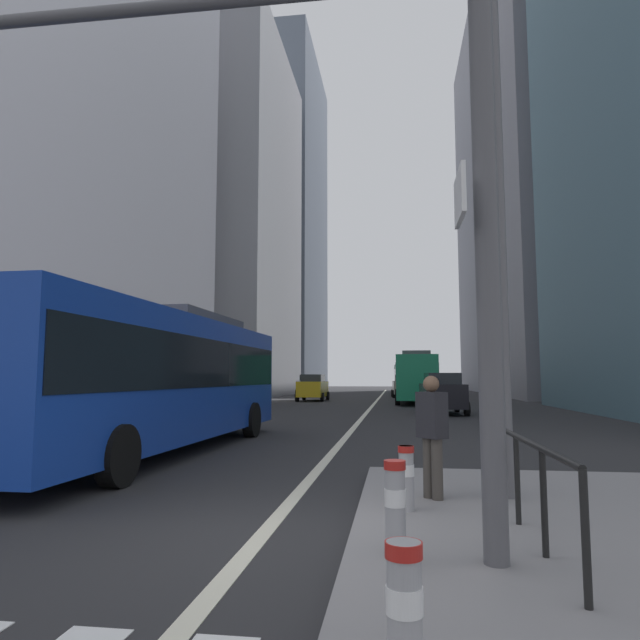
{
  "coord_description": "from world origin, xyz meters",
  "views": [
    {
      "loc": [
        1.5,
        -6.27,
        1.75
      ],
      "look_at": [
        -2.6,
        23.71,
        4.83
      ],
      "focal_mm": 31.49,
      "sensor_mm": 36.0,
      "label": 1
    }
  ],
  "objects_px": {
    "sedan_white_oncoming": "(55,408)",
    "car_oncoming_mid": "(313,387)",
    "bollard_left": "(405,609)",
    "city_bus_red_distant": "(407,376)",
    "street_lamp_post": "(495,128)",
    "city_bus_blue_oncoming": "(157,373)",
    "bollard_back": "(406,474)",
    "bollard_right": "(395,504)",
    "car_receding_far": "(403,386)",
    "car_receding_near": "(442,393)",
    "traffic_signal_gantry": "(227,132)",
    "car_oncoming_far": "(309,385)",
    "city_bus_red_receding": "(416,376)",
    "pedestrian_waiting": "(432,430)"
  },
  "relations": [
    {
      "from": "car_receding_near",
      "to": "pedestrian_waiting",
      "type": "distance_m",
      "value": 19.92
    },
    {
      "from": "sedan_white_oncoming",
      "to": "bollard_right",
      "type": "height_order",
      "value": "sedan_white_oncoming"
    },
    {
      "from": "car_receding_far",
      "to": "car_receding_near",
      "type": "bearing_deg",
      "value": -85.78
    },
    {
      "from": "city_bus_red_receding",
      "to": "street_lamp_post",
      "type": "bearing_deg",
      "value": -89.71
    },
    {
      "from": "car_receding_near",
      "to": "street_lamp_post",
      "type": "bearing_deg",
      "value": -92.02
    },
    {
      "from": "city_bus_red_distant",
      "to": "bollard_right",
      "type": "bearing_deg",
      "value": -91.16
    },
    {
      "from": "city_bus_red_distant",
      "to": "bollard_back",
      "type": "relative_size",
      "value": 13.88
    },
    {
      "from": "car_oncoming_mid",
      "to": "street_lamp_post",
      "type": "distance_m",
      "value": 34.49
    },
    {
      "from": "city_bus_red_receding",
      "to": "pedestrian_waiting",
      "type": "height_order",
      "value": "city_bus_red_receding"
    },
    {
      "from": "city_bus_blue_oncoming",
      "to": "car_receding_far",
      "type": "relative_size",
      "value": 2.76
    },
    {
      "from": "traffic_signal_gantry",
      "to": "bollard_back",
      "type": "bearing_deg",
      "value": 47.28
    },
    {
      "from": "pedestrian_waiting",
      "to": "city_bus_blue_oncoming",
      "type": "bearing_deg",
      "value": 141.67
    },
    {
      "from": "car_receding_near",
      "to": "traffic_signal_gantry",
      "type": "bearing_deg",
      "value": -99.51
    },
    {
      "from": "car_oncoming_far",
      "to": "traffic_signal_gantry",
      "type": "relative_size",
      "value": 0.62
    },
    {
      "from": "car_oncoming_mid",
      "to": "traffic_signal_gantry",
      "type": "bearing_deg",
      "value": -82.83
    },
    {
      "from": "city_bus_blue_oncoming",
      "to": "bollard_left",
      "type": "bearing_deg",
      "value": -59.54
    },
    {
      "from": "car_receding_far",
      "to": "pedestrian_waiting",
      "type": "relative_size",
      "value": 2.68
    },
    {
      "from": "city_bus_red_receding",
      "to": "car_receding_near",
      "type": "relative_size",
      "value": 2.38
    },
    {
      "from": "city_bus_red_receding",
      "to": "traffic_signal_gantry",
      "type": "height_order",
      "value": "traffic_signal_gantry"
    },
    {
      "from": "city_bus_red_distant",
      "to": "car_oncoming_far",
      "type": "xyz_separation_m",
      "value": [
        -9.33,
        -8.0,
        -0.84
      ]
    },
    {
      "from": "bollard_right",
      "to": "street_lamp_post",
      "type": "bearing_deg",
      "value": 61.92
    },
    {
      "from": "car_oncoming_far",
      "to": "bollard_back",
      "type": "bearing_deg",
      "value": -79.68
    },
    {
      "from": "street_lamp_post",
      "to": "city_bus_red_distant",
      "type": "bearing_deg",
      "value": 90.37
    },
    {
      "from": "car_oncoming_far",
      "to": "street_lamp_post",
      "type": "height_order",
      "value": "street_lamp_post"
    },
    {
      "from": "sedan_white_oncoming",
      "to": "city_bus_red_distant",
      "type": "xyz_separation_m",
      "value": [
        9.44,
        47.84,
        0.85
      ]
    },
    {
      "from": "city_bus_blue_oncoming",
      "to": "sedan_white_oncoming",
      "type": "relative_size",
      "value": 2.74
    },
    {
      "from": "sedan_white_oncoming",
      "to": "car_receding_near",
      "type": "height_order",
      "value": "same"
    },
    {
      "from": "sedan_white_oncoming",
      "to": "car_oncoming_mid",
      "type": "bearing_deg",
      "value": 85.63
    },
    {
      "from": "car_receding_near",
      "to": "car_oncoming_far",
      "type": "bearing_deg",
      "value": 112.38
    },
    {
      "from": "street_lamp_post",
      "to": "bollard_right",
      "type": "distance_m",
      "value": 5.6
    },
    {
      "from": "sedan_white_oncoming",
      "to": "city_bus_red_receding",
      "type": "distance_m",
      "value": 27.71
    },
    {
      "from": "sedan_white_oncoming",
      "to": "car_oncoming_mid",
      "type": "height_order",
      "value": "same"
    },
    {
      "from": "sedan_white_oncoming",
      "to": "pedestrian_waiting",
      "type": "distance_m",
      "value": 10.21
    },
    {
      "from": "city_bus_red_distant",
      "to": "car_oncoming_mid",
      "type": "bearing_deg",
      "value": -110.51
    },
    {
      "from": "city_bus_red_distant",
      "to": "bollard_left",
      "type": "bearing_deg",
      "value": -91.07
    },
    {
      "from": "city_bus_blue_oncoming",
      "to": "car_oncoming_mid",
      "type": "height_order",
      "value": "city_bus_blue_oncoming"
    },
    {
      "from": "sedan_white_oncoming",
      "to": "city_bus_red_distant",
      "type": "distance_m",
      "value": 48.77
    },
    {
      "from": "bollard_left",
      "to": "bollard_right",
      "type": "distance_m",
      "value": 2.16
    },
    {
      "from": "bollard_right",
      "to": "bollard_back",
      "type": "xyz_separation_m",
      "value": [
        0.13,
        1.83,
        -0.05
      ]
    },
    {
      "from": "city_bus_blue_oncoming",
      "to": "city_bus_red_distant",
      "type": "relative_size",
      "value": 1.12
    },
    {
      "from": "street_lamp_post",
      "to": "traffic_signal_gantry",
      "type": "bearing_deg",
      "value": -137.77
    },
    {
      "from": "car_oncoming_mid",
      "to": "car_receding_near",
      "type": "xyz_separation_m",
      "value": [
        8.3,
        -13.71,
        0.0
      ]
    },
    {
      "from": "sedan_white_oncoming",
      "to": "city_bus_red_distant",
      "type": "relative_size",
      "value": 0.41
    },
    {
      "from": "city_bus_blue_oncoming",
      "to": "city_bus_red_distant",
      "type": "bearing_deg",
      "value": 82.18
    },
    {
      "from": "city_bus_blue_oncoming",
      "to": "bollard_right",
      "type": "bearing_deg",
      "value": -52.92
    },
    {
      "from": "city_bus_red_distant",
      "to": "street_lamp_post",
      "type": "xyz_separation_m",
      "value": [
        0.34,
        -52.81,
        3.45
      ]
    },
    {
      "from": "city_bus_red_distant",
      "to": "car_receding_near",
      "type": "height_order",
      "value": "city_bus_red_distant"
    },
    {
      "from": "car_oncoming_mid",
      "to": "bollard_left",
      "type": "bearing_deg",
      "value": -80.8
    },
    {
      "from": "city_bus_red_distant",
      "to": "bollard_left",
      "type": "xyz_separation_m",
      "value": [
        -1.07,
        -57.72,
        -1.26
      ]
    },
    {
      "from": "sedan_white_oncoming",
      "to": "street_lamp_post",
      "type": "height_order",
      "value": "street_lamp_post"
    }
  ]
}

